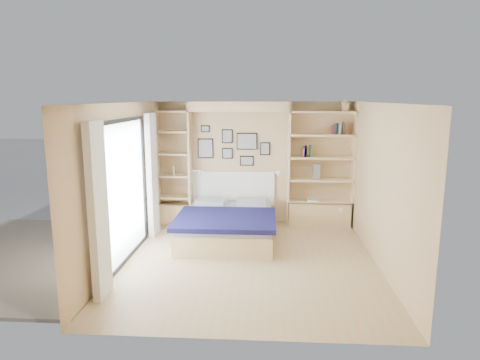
{
  "coord_description": "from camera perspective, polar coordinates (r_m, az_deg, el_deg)",
  "views": [
    {
      "loc": [
        0.26,
        -6.45,
        2.58
      ],
      "look_at": [
        -0.21,
        0.9,
        1.15
      ],
      "focal_mm": 32.0,
      "sensor_mm": 36.0,
      "label": 1
    }
  ],
  "objects": [
    {
      "name": "photo_gallery",
      "position": [
        8.76,
        -1.06,
        4.57
      ],
      "size": [
        1.48,
        0.02,
        0.82
      ],
      "color": "black",
      "rests_on": "ground"
    },
    {
      "name": "deck",
      "position": [
        7.95,
        -26.03,
        -9.13
      ],
      "size": [
        3.2,
        4.0,
        0.05
      ],
      "primitive_type": "cube",
      "color": "#736755",
      "rests_on": "ground"
    },
    {
      "name": "ground",
      "position": [
        6.95,
        1.24,
        -10.82
      ],
      "size": [
        4.5,
        4.5,
        0.0
      ],
      "primitive_type": "plane",
      "color": "tan",
      "rests_on": "ground"
    },
    {
      "name": "bed",
      "position": [
        7.92,
        -1.68,
        -5.93
      ],
      "size": [
        1.75,
        2.23,
        1.07
      ],
      "color": "#E5C48B",
      "rests_on": "ground"
    },
    {
      "name": "deck_chair",
      "position": [
        7.97,
        -19.48,
        -5.99
      ],
      "size": [
        0.69,
        0.83,
        0.72
      ],
      "rotation": [
        0.0,
        0.0,
        0.42
      ],
      "color": "tan",
      "rests_on": "ground"
    },
    {
      "name": "room_shell",
      "position": [
        8.14,
        -0.99,
        0.33
      ],
      "size": [
        4.5,
        4.5,
        4.5
      ],
      "color": "tan",
      "rests_on": "ground"
    },
    {
      "name": "reading_lamps",
      "position": [
        8.6,
        -0.16,
        1.07
      ],
      "size": [
        1.92,
        0.12,
        0.15
      ],
      "color": "silver",
      "rests_on": "ground"
    },
    {
      "name": "shelf_decor",
      "position": [
        8.63,
        10.72,
        5.15
      ],
      "size": [
        3.51,
        0.23,
        2.03
      ],
      "color": "#B35C2F",
      "rests_on": "ground"
    }
  ]
}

